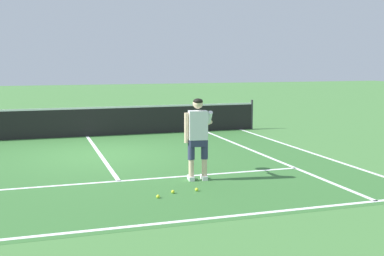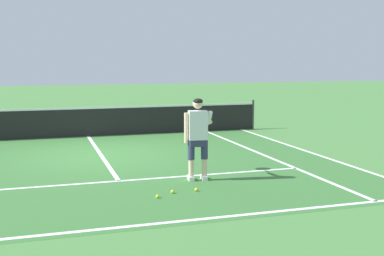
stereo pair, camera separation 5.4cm
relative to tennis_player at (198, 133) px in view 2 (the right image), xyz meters
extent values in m
plane|color=#477F3D|center=(-1.60, 3.48, -0.99)|extent=(80.00, 80.00, 0.00)
cube|color=#387033|center=(-1.60, 2.16, -0.99)|extent=(10.98, 9.65, 0.00)
cube|color=white|center=(-1.60, -2.46, -0.99)|extent=(10.98, 0.10, 0.01)
cube|color=white|center=(-1.60, 0.39, -0.99)|extent=(8.23, 0.10, 0.01)
cube|color=white|center=(-1.60, 3.59, -0.99)|extent=(0.10, 6.40, 0.01)
cube|color=white|center=(2.52, 2.16, -0.99)|extent=(0.10, 9.25, 0.01)
cube|color=white|center=(3.89, 2.16, -0.99)|extent=(0.10, 9.25, 0.01)
cylinder|color=#333338|center=(4.34, 6.79, -0.45)|extent=(0.08, 0.08, 1.07)
cube|color=black|center=(-1.60, 6.79, -0.53)|extent=(11.84, 0.02, 0.91)
cube|color=white|center=(-1.60, 6.79, -0.05)|extent=(11.84, 0.03, 0.06)
cube|color=white|center=(-0.15, 0.03, -0.94)|extent=(0.14, 0.29, 0.09)
cube|color=white|center=(0.13, 0.00, -0.94)|extent=(0.14, 0.29, 0.09)
cylinder|color=beige|center=(-0.15, -0.01, -0.72)|extent=(0.11, 0.11, 0.36)
cylinder|color=#2D3351|center=(-0.15, -0.01, -0.33)|extent=(0.14, 0.14, 0.41)
cylinder|color=beige|center=(0.13, -0.04, -0.72)|extent=(0.11, 0.11, 0.36)
cylinder|color=#2D3351|center=(0.13, -0.04, -0.33)|extent=(0.14, 0.14, 0.41)
cube|color=#2D3351|center=(-0.01, -0.03, -0.17)|extent=(0.36, 0.24, 0.20)
cube|color=white|center=(-0.01, -0.03, 0.17)|extent=(0.40, 0.26, 0.60)
cylinder|color=beige|center=(-0.25, 0.00, 0.12)|extent=(0.09, 0.09, 0.62)
cylinder|color=white|center=(0.26, 0.03, 0.32)|extent=(0.12, 0.27, 0.29)
cylinder|color=beige|center=(0.33, 0.23, 0.18)|extent=(0.11, 0.30, 0.14)
sphere|color=beige|center=(-0.01, -0.02, 0.62)|extent=(0.21, 0.21, 0.21)
ellipsoid|color=black|center=(-0.01, -0.04, 0.67)|extent=(0.22, 0.22, 0.12)
cylinder|color=#232326|center=(0.37, 0.45, 0.15)|extent=(0.06, 0.20, 0.03)
cylinder|color=black|center=(0.39, 0.60, 0.15)|extent=(0.04, 0.10, 0.02)
torus|color=black|center=(0.41, 0.78, 0.15)|extent=(0.06, 0.30, 0.30)
cylinder|color=silver|center=(0.41, 0.78, 0.15)|extent=(0.04, 0.25, 0.25)
sphere|color=#CCE02D|center=(-0.78, -0.86, -0.96)|extent=(0.07, 0.07, 0.07)
sphere|color=#CCE02D|center=(-0.31, -0.85, -0.96)|extent=(0.07, 0.07, 0.07)
sphere|color=#CCE02D|center=(-1.13, -1.09, -0.96)|extent=(0.07, 0.07, 0.07)
camera|label=1|loc=(-3.17, -9.48, 1.47)|focal=45.77mm
camera|label=2|loc=(-3.11, -9.49, 1.47)|focal=45.77mm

